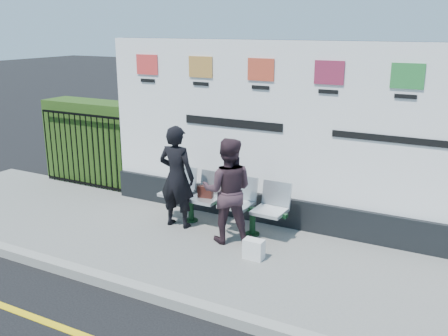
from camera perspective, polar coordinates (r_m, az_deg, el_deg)
name	(u,v)px	position (r m, az deg, el deg)	size (l,w,h in m)	color
pavement	(260,261)	(7.35, 4.08, -10.56)	(14.00, 3.00, 0.12)	slate
kerb	(208,311)	(6.17, -1.83, -16.02)	(14.00, 0.18, 0.14)	gray
billboard	(326,154)	(7.92, 11.58, 1.63)	(8.00, 0.30, 3.00)	black
hedge	(97,142)	(10.89, -14.27, 2.94)	(2.35, 0.70, 1.70)	#274615
railing	(83,150)	(10.59, -15.86, 2.02)	(2.05, 0.06, 1.54)	black
bench	(221,214)	(8.22, -0.38, -5.27)	(2.22, 0.58, 0.48)	silver
woman_left	(177,177)	(8.14, -5.42, -1.01)	(0.62, 0.41, 1.70)	black
woman_right	(228,191)	(7.54, 0.43, -2.60)	(0.79, 0.62, 1.63)	#352229
handbag_brown	(205,192)	(8.25, -2.14, -2.72)	(0.25, 0.11, 0.20)	#33130E
carrier_bag_white	(254,249)	(7.22, 3.42, -9.24)	(0.29, 0.17, 0.29)	silver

